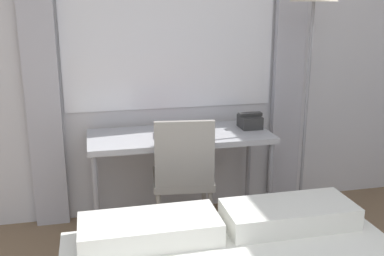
% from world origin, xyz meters
% --- Properties ---
extents(wall_back_with_window, '(5.61, 0.13, 2.70)m').
position_xyz_m(wall_back_with_window, '(0.00, 3.13, 1.35)').
color(wall_back_with_window, silver).
rests_on(wall_back_with_window, ground_plane).
extents(desk, '(1.30, 0.54, 0.73)m').
position_xyz_m(desk, '(0.02, 2.78, 0.67)').
color(desk, '#B2B2B7').
rests_on(desk, ground_plane).
extents(desk_chair, '(0.45, 0.45, 0.92)m').
position_xyz_m(desk_chair, '(-0.02, 2.51, 0.53)').
color(desk_chair, gray).
rests_on(desk_chair, ground_plane).
extents(standing_lamp, '(0.32, 0.32, 1.93)m').
position_xyz_m(standing_lamp, '(0.93, 2.67, 1.63)').
color(standing_lamp, '#4C4C51').
rests_on(standing_lamp, ground_plane).
extents(telephone, '(0.17, 0.17, 0.12)m').
position_xyz_m(telephone, '(0.56, 2.82, 0.78)').
color(telephone, '#2D2D2D').
rests_on(telephone, desk).
extents(book, '(0.24, 0.20, 0.02)m').
position_xyz_m(book, '(-0.05, 2.75, 0.75)').
color(book, maroon).
rests_on(book, desk).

